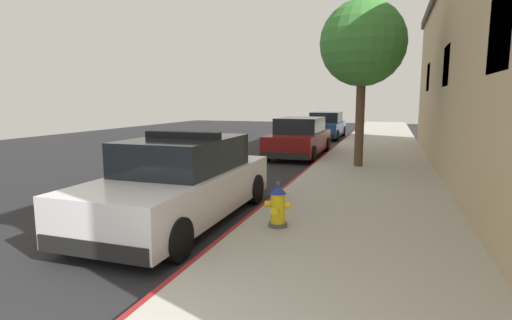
{
  "coord_description": "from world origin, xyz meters",
  "views": [
    {
      "loc": [
        2.34,
        -1.48,
        2.25
      ],
      "look_at": [
        -0.33,
        6.45,
        1.0
      ],
      "focal_mm": 28.01,
      "sensor_mm": 36.0,
      "label": 1
    }
  ],
  "objects_px": {
    "parked_car_silver_ahead": "(300,138)",
    "fire_hydrant": "(278,206)",
    "parked_car_dark_far": "(326,126)",
    "street_tree": "(363,44)",
    "police_cruiser": "(182,182)"
  },
  "relations": [
    {
      "from": "parked_car_silver_ahead",
      "to": "street_tree",
      "type": "xyz_separation_m",
      "value": [
        2.56,
        -2.85,
        3.24
      ]
    },
    {
      "from": "parked_car_silver_ahead",
      "to": "street_tree",
      "type": "distance_m",
      "value": 5.02
    },
    {
      "from": "police_cruiser",
      "to": "fire_hydrant",
      "type": "bearing_deg",
      "value": -7.43
    },
    {
      "from": "fire_hydrant",
      "to": "street_tree",
      "type": "height_order",
      "value": "street_tree"
    },
    {
      "from": "police_cruiser",
      "to": "parked_car_dark_far",
      "type": "distance_m",
      "value": 17.74
    },
    {
      "from": "fire_hydrant",
      "to": "police_cruiser",
      "type": "bearing_deg",
      "value": 172.57
    },
    {
      "from": "parked_car_silver_ahead",
      "to": "parked_car_dark_far",
      "type": "relative_size",
      "value": 1.0
    },
    {
      "from": "parked_car_silver_ahead",
      "to": "street_tree",
      "type": "relative_size",
      "value": 0.94
    },
    {
      "from": "fire_hydrant",
      "to": "parked_car_silver_ahead",
      "type": "bearing_deg",
      "value": 100.39
    },
    {
      "from": "parked_car_silver_ahead",
      "to": "fire_hydrant",
      "type": "bearing_deg",
      "value": -79.61
    },
    {
      "from": "parked_car_dark_far",
      "to": "parked_car_silver_ahead",
      "type": "bearing_deg",
      "value": -88.69
    },
    {
      "from": "parked_car_silver_ahead",
      "to": "fire_hydrant",
      "type": "distance_m",
      "value": 9.89
    },
    {
      "from": "parked_car_silver_ahead",
      "to": "fire_hydrant",
      "type": "relative_size",
      "value": 6.37
    },
    {
      "from": "parked_car_dark_far",
      "to": "police_cruiser",
      "type": "bearing_deg",
      "value": -89.83
    },
    {
      "from": "parked_car_dark_far",
      "to": "street_tree",
      "type": "xyz_separation_m",
      "value": [
        2.75,
        -11.11,
        3.24
      ]
    }
  ]
}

